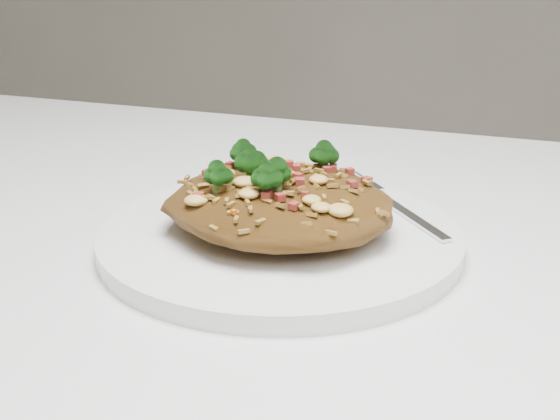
# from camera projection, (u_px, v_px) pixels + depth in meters

# --- Properties ---
(dining_table) EXTENTS (1.20, 0.80, 0.75)m
(dining_table) POSITION_uv_depth(u_px,v_px,m) (126.00, 351.00, 0.60)
(dining_table) COLOR silver
(dining_table) RESTS_ON ground
(plate) EXTENTS (0.26, 0.26, 0.01)m
(plate) POSITION_uv_depth(u_px,v_px,m) (280.00, 238.00, 0.57)
(plate) COLOR white
(plate) RESTS_ON dining_table
(fried_rice) EXTENTS (0.16, 0.15, 0.06)m
(fried_rice) POSITION_uv_depth(u_px,v_px,m) (279.00, 194.00, 0.55)
(fried_rice) COLOR brown
(fried_rice) RESTS_ON plate
(fork) EXTENTS (0.12, 0.13, 0.00)m
(fork) POSITION_uv_depth(u_px,v_px,m) (396.00, 207.00, 0.60)
(fork) COLOR silver
(fork) RESTS_ON plate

